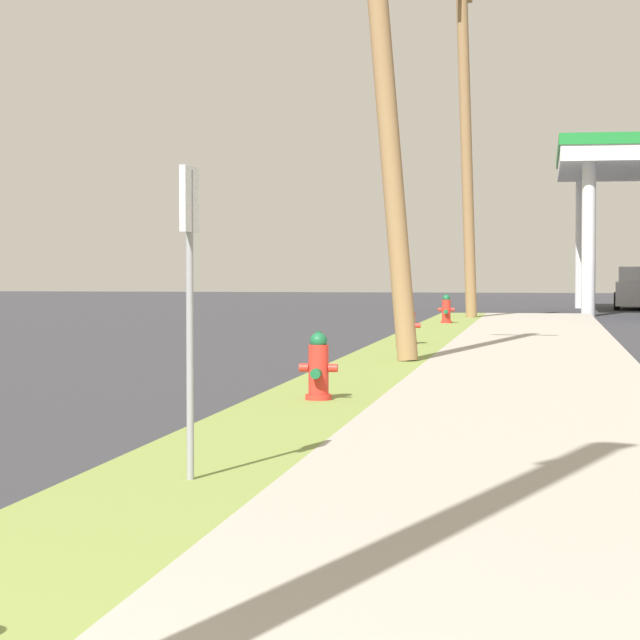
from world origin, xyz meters
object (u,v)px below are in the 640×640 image
(utility_pole_midground, at_px, (382,56))
(utility_pole_background, at_px, (466,145))
(street_sign_post, at_px, (190,256))
(fire_hydrant_fourth, at_px, (446,310))
(fire_hydrant_third, at_px, (409,327))
(fire_hydrant_second, at_px, (318,370))

(utility_pole_midground, relative_size, utility_pole_background, 0.95)
(utility_pole_midground, distance_m, street_sign_post, 12.27)
(fire_hydrant_fourth, xyz_separation_m, utility_pole_background, (0.28, 3.77, 4.57))
(fire_hydrant_fourth, distance_m, utility_pole_background, 5.93)
(utility_pole_midground, bearing_deg, fire_hydrant_third, 90.25)
(utility_pole_background, bearing_deg, fire_hydrant_fourth, -94.21)
(utility_pole_midground, bearing_deg, fire_hydrant_fourth, 90.07)
(fire_hydrant_second, relative_size, fire_hydrant_third, 1.00)
(fire_hydrant_second, relative_size, utility_pole_midground, 0.08)
(fire_hydrant_fourth, xyz_separation_m, utility_pole_midground, (0.02, -14.12, 4.35))
(fire_hydrant_second, bearing_deg, fire_hydrant_third, 90.39)
(fire_hydrant_third, xyz_separation_m, utility_pole_background, (0.28, 13.40, 4.57))
(fire_hydrant_third, xyz_separation_m, fire_hydrant_fourth, (0.00, 9.63, 0.00))
(utility_pole_midground, height_order, utility_pole_background, utility_pole_background)
(utility_pole_background, relative_size, street_sign_post, 4.54)
(utility_pole_background, bearing_deg, fire_hydrant_second, -90.49)
(fire_hydrant_third, distance_m, utility_pole_midground, 6.25)
(utility_pole_midground, distance_m, utility_pole_background, 17.89)
(fire_hydrant_fourth, relative_size, utility_pole_midground, 0.08)
(fire_hydrant_second, height_order, street_sign_post, street_sign_post)
(fire_hydrant_third, bearing_deg, street_sign_post, -89.56)
(fire_hydrant_second, bearing_deg, street_sign_post, -89.47)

